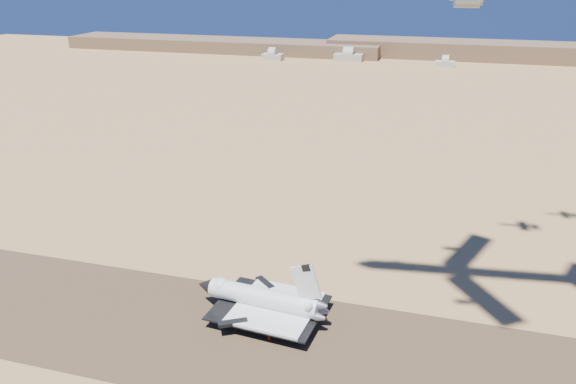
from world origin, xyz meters
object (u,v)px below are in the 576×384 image
(shuttle, at_px, (262,300))
(crew_c, at_px, (288,335))
(crew_a, at_px, (269,336))
(crew_b, at_px, (269,338))

(shuttle, height_order, crew_c, shuttle)
(crew_c, bearing_deg, crew_a, 41.94)
(shuttle, xyz_separation_m, crew_a, (4.95, -9.71, -4.40))
(crew_a, bearing_deg, crew_c, -77.58)
(crew_b, bearing_deg, crew_a, -4.03)
(shuttle, height_order, crew_a, shuttle)
(crew_b, height_order, crew_c, crew_c)
(crew_a, distance_m, crew_b, 1.00)
(crew_a, relative_size, crew_c, 0.89)
(shuttle, distance_m, crew_b, 12.69)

